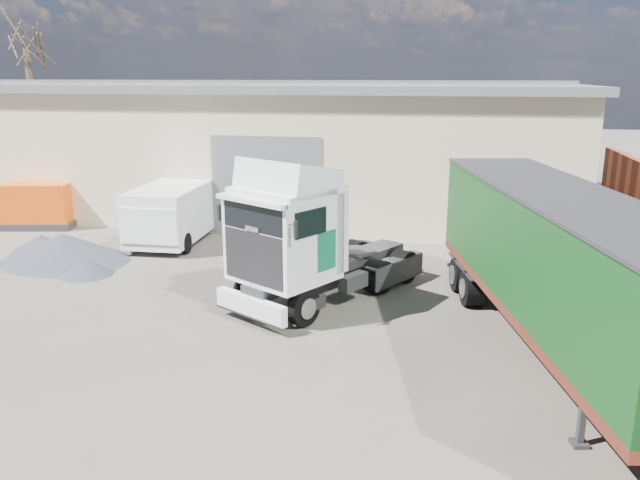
% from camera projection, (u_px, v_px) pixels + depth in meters
% --- Properties ---
extents(ground, '(120.00, 120.00, 0.00)m').
position_uv_depth(ground, '(229.00, 361.00, 12.79)').
color(ground, '#2B2923').
rests_on(ground, ground).
extents(warehouse, '(30.60, 12.60, 5.42)m').
position_uv_depth(warehouse, '(217.00, 143.00, 28.38)').
color(warehouse, beige).
rests_on(warehouse, ground).
extents(bare_tree, '(4.00, 4.00, 9.60)m').
position_uv_depth(bare_tree, '(24.00, 30.00, 33.04)').
color(bare_tree, '#382B21').
rests_on(bare_tree, ground).
extents(tractor_unit, '(4.68, 5.90, 3.82)m').
position_uv_depth(tractor_unit, '(304.00, 244.00, 15.50)').
color(tractor_unit, black).
rests_on(tractor_unit, ground).
extents(box_trailer, '(4.41, 10.60, 3.45)m').
position_uv_depth(box_trailer, '(556.00, 258.00, 12.60)').
color(box_trailer, '#2D2D30').
rests_on(box_trailer, ground).
extents(panel_van, '(2.16, 4.94, 1.99)m').
position_uv_depth(panel_van, '(175.00, 212.00, 21.71)').
color(panel_van, black).
rests_on(panel_van, ground).
extents(orange_skip, '(3.01, 2.21, 1.71)m').
position_uv_depth(orange_skip, '(39.00, 208.00, 23.84)').
color(orange_skip, '#2D2D30').
rests_on(orange_skip, ground).
extents(gravel_heap, '(5.01, 4.87, 0.88)m').
position_uv_depth(gravel_heap, '(63.00, 248.00, 19.56)').
color(gravel_heap, '#1F2229').
rests_on(gravel_heap, ground).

